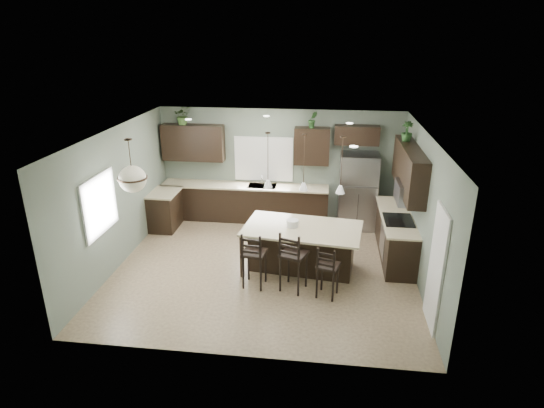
{
  "coord_description": "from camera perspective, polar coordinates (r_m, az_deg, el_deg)",
  "views": [
    {
      "loc": [
        1.17,
        -8.19,
        4.58
      ],
      "look_at": [
        0.1,
        0.4,
        1.25
      ],
      "focal_mm": 30.0,
      "sensor_mm": 36.0,
      "label": 1
    }
  ],
  "objects": [
    {
      "name": "ground",
      "position": [
        9.45,
        -0.91,
        -7.94
      ],
      "size": [
        6.0,
        6.0,
        0.0
      ],
      "primitive_type": "plane",
      "color": "#9E8466",
      "rests_on": "ground"
    },
    {
      "name": "pantry_door",
      "position": [
        7.74,
        19.9,
        -7.69
      ],
      "size": [
        0.04,
        0.82,
        2.04
      ],
      "primitive_type": "cube",
      "color": "white",
      "rests_on": "ground"
    },
    {
      "name": "window_back",
      "position": [
        11.44,
        -1.04,
        5.69
      ],
      "size": [
        1.35,
        0.02,
        1.0
      ],
      "primitive_type": "cube",
      "color": "white",
      "rests_on": "room_shell"
    },
    {
      "name": "window_left",
      "position": [
        9.0,
        -20.9,
        -0.07
      ],
      "size": [
        0.02,
        1.1,
        1.0
      ],
      "primitive_type": "cube",
      "color": "white",
      "rests_on": "room_shell"
    },
    {
      "name": "left_return_cabs",
      "position": [
        11.39,
        -13.29,
        -0.8
      ],
      "size": [
        0.6,
        0.9,
        0.9
      ],
      "primitive_type": "cube",
      "color": "black",
      "rests_on": "ground"
    },
    {
      "name": "left_return_countertop",
      "position": [
        11.22,
        -13.39,
        1.42
      ],
      "size": [
        0.66,
        0.96,
        0.04
      ],
      "primitive_type": "cube",
      "color": "beige",
      "rests_on": "left_return_cabs"
    },
    {
      "name": "back_lower_cabs",
      "position": [
        11.59,
        -3.41,
        0.12
      ],
      "size": [
        4.2,
        0.6,
        0.9
      ],
      "primitive_type": "cube",
      "color": "black",
      "rests_on": "ground"
    },
    {
      "name": "back_countertop",
      "position": [
        11.41,
        -3.48,
        2.29
      ],
      "size": [
        4.2,
        0.66,
        0.04
      ],
      "primitive_type": "cube",
      "color": "beige",
      "rests_on": "back_lower_cabs"
    },
    {
      "name": "sink_inset",
      "position": [
        11.33,
        -1.24,
        2.28
      ],
      "size": [
        0.7,
        0.45,
        0.01
      ],
      "primitive_type": "cube",
      "color": "gray",
      "rests_on": "back_countertop"
    },
    {
      "name": "faucet",
      "position": [
        11.26,
        -1.27,
        2.93
      ],
      "size": [
        0.02,
        0.02,
        0.28
      ],
      "primitive_type": "cylinder",
      "color": "silver",
      "rests_on": "back_countertop"
    },
    {
      "name": "back_upper_left",
      "position": [
        11.57,
        -9.86,
        7.6
      ],
      "size": [
        1.55,
        0.34,
        0.9
      ],
      "primitive_type": "cube",
      "color": "black",
      "rests_on": "room_shell"
    },
    {
      "name": "back_upper_right",
      "position": [
        11.09,
        5.03,
        7.25
      ],
      "size": [
        0.85,
        0.34,
        0.9
      ],
      "primitive_type": "cube",
      "color": "black",
      "rests_on": "room_shell"
    },
    {
      "name": "fridge_header",
      "position": [
        11.04,
        10.59,
        8.5
      ],
      "size": [
        1.05,
        0.34,
        0.45
      ],
      "primitive_type": "cube",
      "color": "black",
      "rests_on": "room_shell"
    },
    {
      "name": "right_lower_cabs",
      "position": [
        10.07,
        15.22,
        -3.94
      ],
      "size": [
        0.6,
        2.35,
        0.9
      ],
      "primitive_type": "cube",
      "color": "black",
      "rests_on": "ground"
    },
    {
      "name": "right_countertop",
      "position": [
        9.89,
        15.37,
        -1.47
      ],
      "size": [
        0.66,
        2.35,
        0.04
      ],
      "primitive_type": "cube",
      "color": "beige",
      "rests_on": "right_lower_cabs"
    },
    {
      "name": "cooktop",
      "position": [
        9.63,
        15.59,
        -1.95
      ],
      "size": [
        0.58,
        0.75,
        0.02
      ],
      "primitive_type": "cube",
      "color": "black",
      "rests_on": "right_countertop"
    },
    {
      "name": "wall_oven_front",
      "position": [
        9.78,
        13.65,
        -4.56
      ],
      "size": [
        0.01,
        0.72,
        0.6
      ],
      "primitive_type": "cube",
      "color": "gray",
      "rests_on": "right_lower_cabs"
    },
    {
      "name": "right_upper_cabs",
      "position": [
        9.58,
        16.84,
        4.2
      ],
      "size": [
        0.34,
        2.35,
        0.9
      ],
      "primitive_type": "cube",
      "color": "black",
      "rests_on": "room_shell"
    },
    {
      "name": "microwave",
      "position": [
        9.43,
        16.54,
        1.41
      ],
      "size": [
        0.4,
        0.75,
        0.4
      ],
      "primitive_type": "cube",
      "color": "gray",
      "rests_on": "right_upper_cabs"
    },
    {
      "name": "refrigerator",
      "position": [
        11.19,
        10.71,
        1.6
      ],
      "size": [
        0.9,
        0.74,
        1.85
      ],
      "primitive_type": "cube",
      "color": "gray",
      "rests_on": "ground"
    },
    {
      "name": "kitchen_island",
      "position": [
        9.2,
        3.76,
        -5.58
      ],
      "size": [
        2.44,
        1.58,
        0.92
      ],
      "primitive_type": "cube",
      "rotation": [
        0.0,
        0.0,
        -0.12
      ],
      "color": "black",
      "rests_on": "ground"
    },
    {
      "name": "serving_dish",
      "position": [
        9.01,
        2.59,
        -2.42
      ],
      "size": [
        0.24,
        0.24,
        0.14
      ],
      "primitive_type": "cylinder",
      "color": "silver",
      "rests_on": "kitchen_island"
    },
    {
      "name": "bar_stool_left",
      "position": [
        8.57,
        -2.24,
        -6.88
      ],
      "size": [
        0.47,
        0.47,
        1.14
      ],
      "primitive_type": "cube",
      "rotation": [
        0.0,
        0.0,
        -0.13
      ],
      "color": "black",
      "rests_on": "ground"
    },
    {
      "name": "bar_stool_center",
      "position": [
        8.44,
        2.73,
        -7.09
      ],
      "size": [
        0.57,
        0.57,
        1.21
      ],
      "primitive_type": "cube",
      "rotation": [
        0.0,
        0.0,
        -0.34
      ],
      "color": "black",
      "rests_on": "ground"
    },
    {
      "name": "bar_stool_right",
      "position": [
        8.33,
        7.02,
        -8.37
      ],
      "size": [
        0.47,
        0.47,
        1.02
      ],
      "primitive_type": "cube",
      "rotation": [
        0.0,
        0.0,
        -0.28
      ],
      "color": "black",
      "rests_on": "ground"
    },
    {
      "name": "pendant_left",
      "position": [
        8.69,
        -0.52,
        5.51
      ],
      "size": [
        0.17,
        0.17,
        1.1
      ],
      "primitive_type": null,
      "color": "white",
      "rests_on": "room_shell"
    },
    {
      "name": "pendant_center",
      "position": [
        8.55,
        4.05,
        5.19
      ],
      "size": [
        0.17,
        0.17,
        1.1
      ],
      "primitive_type": null,
      "color": "silver",
      "rests_on": "room_shell"
    },
    {
      "name": "pendant_right",
      "position": [
        8.46,
        8.73,
        4.83
      ],
      "size": [
        0.17,
        0.17,
        1.1
      ],
      "primitive_type": null,
      "color": "silver",
      "rests_on": "room_shell"
    },
    {
      "name": "chandelier",
      "position": [
        8.54,
        -17.27,
        4.6
      ],
      "size": [
        0.54,
        0.54,
        1.0
      ],
      "primitive_type": null,
      "color": "beige",
      "rests_on": "room_shell"
    },
    {
      "name": "plant_back_left",
      "position": [
        11.47,
        -11.13,
        10.86
      ],
      "size": [
        0.52,
        0.49,
        0.46
      ],
      "primitive_type": "imported",
      "rotation": [
        0.0,
        0.0,
        0.41
      ],
      "color": "#395826",
      "rests_on": "back_upper_left"
    },
    {
      "name": "plant_back_right",
      "position": [
        10.92,
        5.13,
        10.51
      ],
      "size": [
        0.26,
        0.23,
        0.4
      ],
      "primitive_type": "imported",
      "rotation": [
        0.0,
        0.0,
        0.29
      ],
      "color": "#285224",
      "rests_on": "back_upper_right"
    },
    {
      "name": "plant_right_wall",
      "position": [
        9.95,
        16.58,
        8.73
      ],
      "size": [
        0.29,
        0.29,
        0.41
      ],
      "primitive_type": "imported",
      "rotation": [
        0.0,
        0.0,
        -0.32
      ],
      "color": "#295324",
      "rests_on": "right_upper_cabs"
    },
    {
      "name": "room_shell",
      "position": [
        8.76,
        -0.97,
        1.84
      ],
      "size": [
        6.0,
        6.0,
        6.0
      ],
      "color": "slate",
      "rests_on": "ground"
    }
  ]
}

